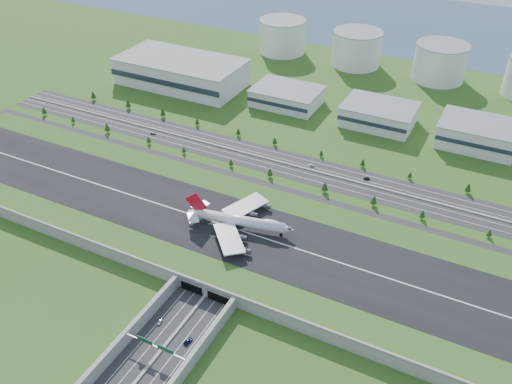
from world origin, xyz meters
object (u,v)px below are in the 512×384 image
at_px(boeing_747, 240,220).
at_px(car_0, 160,322).
at_px(car_2, 188,341).
at_px(car_5, 367,179).
at_px(car_7, 311,165).
at_px(fuel_tank_a, 282,36).
at_px(car_4, 153,133).

distance_m(boeing_747, car_0, 80.26).
bearing_deg(car_2, car_5, -93.38).
distance_m(car_2, car_7, 181.90).
relative_size(boeing_747, car_0, 16.47).
distance_m(car_0, car_5, 186.77).
distance_m(fuel_tank_a, car_2, 411.88).
bearing_deg(car_0, boeing_747, 74.30).
relative_size(boeing_747, car_4, 14.74).
height_order(fuel_tank_a, car_7, fuel_tank_a).
xyz_separation_m(car_2, car_7, (-8.22, 181.72, -0.02)).
height_order(car_4, car_7, car_4).
bearing_deg(car_4, car_7, -101.06).
xyz_separation_m(boeing_747, car_5, (49.58, 99.77, -13.15)).
relative_size(boeing_747, car_5, 15.22).
xyz_separation_m(car_4, car_7, (135.00, 13.21, -0.08)).
bearing_deg(car_5, car_0, -38.93).
bearing_deg(fuel_tank_a, car_4, -93.71).
bearing_deg(fuel_tank_a, car_0, -74.26).
distance_m(car_2, car_5, 185.87).
height_order(car_0, car_4, car_4).
bearing_deg(boeing_747, fuel_tank_a, 99.27).
distance_m(car_5, car_7, 42.43).
height_order(car_2, car_4, car_4).
xyz_separation_m(fuel_tank_a, car_7, (120.60, -209.14, -16.67)).
height_order(boeing_747, car_7, boeing_747).
xyz_separation_m(boeing_747, car_2, (15.37, -82.93, -13.16)).
relative_size(car_0, car_4, 0.90).
bearing_deg(car_0, car_7, 73.75).
bearing_deg(fuel_tank_a, car_5, -51.93).
xyz_separation_m(fuel_tank_a, car_0, (109.09, -386.98, -16.68)).
relative_size(car_2, car_5, 1.18).
bearing_deg(car_7, fuel_tank_a, -138.40).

